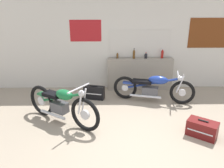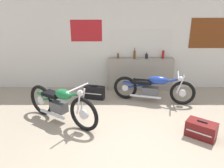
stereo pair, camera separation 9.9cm
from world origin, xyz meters
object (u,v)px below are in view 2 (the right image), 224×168
at_px(bottle_leftmost, 118,56).
at_px(hard_case_black, 95,92).
at_px(bottle_center, 147,56).
at_px(bottle_right_center, 164,54).
at_px(motorcycle_green, 61,104).
at_px(bottle_left_center, 135,54).
at_px(hard_case_darkred, 202,130).
at_px(motorcycle_blue, 153,87).

xyz_separation_m(bottle_leftmost, hard_case_black, (-0.67, -0.78, -0.87)).
distance_m(bottle_center, hard_case_black, 1.91).
distance_m(bottle_right_center, hard_case_black, 2.35).
bearing_deg(motorcycle_green, bottle_left_center, 48.61).
bearing_deg(hard_case_darkred, bottle_right_center, 95.04).
relative_size(motorcycle_blue, hard_case_black, 3.54).
relative_size(bottle_leftmost, hard_case_darkred, 0.30).
bearing_deg(bottle_left_center, bottle_right_center, 3.34).
xyz_separation_m(motorcycle_blue, hard_case_darkred, (0.66, -1.70, -0.24)).
bearing_deg(hard_case_black, motorcycle_green, -115.86).
distance_m(bottle_leftmost, motorcycle_blue, 1.49).
distance_m(bottle_leftmost, bottle_center, 0.85).
bearing_deg(bottle_leftmost, bottle_center, -1.30).
xyz_separation_m(bottle_left_center, motorcycle_green, (-1.79, -2.03, -0.67)).
bearing_deg(hard_case_darkred, bottle_leftmost, 120.55).
xyz_separation_m(bottle_leftmost, bottle_right_center, (1.34, 0.00, 0.04)).
bearing_deg(hard_case_darkred, hard_case_black, 139.95).
xyz_separation_m(bottle_left_center, bottle_right_center, (0.86, 0.05, -0.01)).
height_order(bottle_right_center, hard_case_black, bottle_right_center).
distance_m(motorcycle_blue, hard_case_black, 1.62).
xyz_separation_m(bottle_leftmost, bottle_left_center, (0.49, -0.05, 0.05)).
height_order(bottle_leftmost, bottle_center, bottle_leftmost).
bearing_deg(hard_case_darkred, motorcycle_green, 168.25).
relative_size(bottle_right_center, hard_case_darkred, 0.45).
height_order(bottle_leftmost, hard_case_darkred, bottle_leftmost).
bearing_deg(bottle_right_center, hard_case_darkred, -84.96).
relative_size(motorcycle_blue, hard_case_darkred, 3.29).
relative_size(bottle_left_center, bottle_center, 1.76).
bearing_deg(bottle_leftmost, bottle_left_center, -5.60).
xyz_separation_m(bottle_leftmost, motorcycle_blue, (0.91, -0.98, -0.65)).
xyz_separation_m(bottle_right_center, motorcycle_green, (-2.64, -2.08, -0.66)).
distance_m(motorcycle_green, hard_case_black, 1.46).
bearing_deg(bottle_left_center, bottle_leftmost, 174.40).
distance_m(bottle_leftmost, motorcycle_green, 2.53).
bearing_deg(hard_case_darkred, motorcycle_blue, 111.40).
relative_size(bottle_leftmost, bottle_right_center, 0.66).
bearing_deg(motorcycle_blue, bottle_right_center, 66.42).
distance_m(bottle_left_center, bottle_center, 0.37).
height_order(motorcycle_blue, hard_case_black, motorcycle_blue).
bearing_deg(motorcycle_green, hard_case_black, 64.14).
distance_m(bottle_right_center, motorcycle_green, 3.43).
relative_size(motorcycle_blue, motorcycle_green, 1.21).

